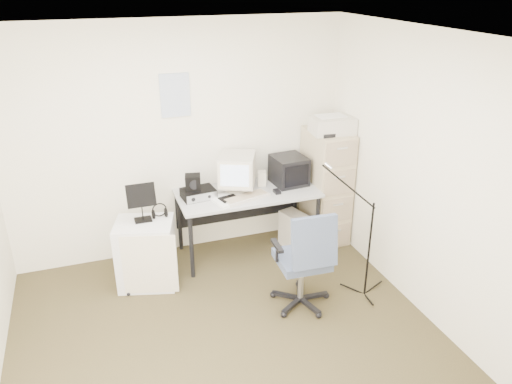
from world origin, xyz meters
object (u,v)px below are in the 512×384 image
object	(u,v)px
desk	(248,222)
filing_cabinet	(326,186)
office_chair	(302,258)
side_cart	(146,253)

from	to	relation	value
desk	filing_cabinet	bearing A→B (deg)	1.81
desk	office_chair	size ratio (longest dim) A/B	1.49
desk	side_cart	world-z (taller)	desk
office_chair	side_cart	xyz separation A→B (m)	(-1.31, 0.83, -0.16)
filing_cabinet	desk	size ratio (longest dim) A/B	0.87
filing_cabinet	office_chair	bearing A→B (deg)	-125.41
side_cart	filing_cabinet	bearing A→B (deg)	23.29
side_cart	office_chair	bearing A→B (deg)	-16.83
filing_cabinet	office_chair	size ratio (longest dim) A/B	1.29
office_chair	side_cart	world-z (taller)	office_chair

